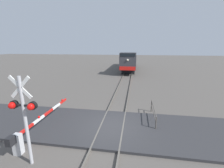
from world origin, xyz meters
TOP-DOWN VIEW (x-y plane):
  - ground_plane at (0.00, 0.00)m, footprint 160.00×160.00m
  - rail_track_left at (-0.72, 0.00)m, footprint 0.08×80.00m
  - rail_track_right at (0.72, 0.00)m, footprint 0.08×80.00m
  - road_surface at (0.00, 0.00)m, footprint 36.00×4.54m
  - locomotive at (0.00, 24.92)m, footprint 2.84×16.93m
  - crossing_signal at (-3.08, -3.51)m, footprint 1.18×0.33m
  - crossing_gate at (-4.09, -2.27)m, footprint 0.36×5.74m
  - guard_railing at (2.72, 1.55)m, footprint 0.08×2.94m

SIDE VIEW (x-z plane):
  - ground_plane at x=0.00m, z-range 0.00..0.00m
  - road_surface at x=0.00m, z-range 0.00..0.15m
  - rail_track_left at x=-0.72m, z-range 0.00..0.15m
  - rail_track_right at x=0.72m, z-range 0.00..0.15m
  - guard_railing at x=2.72m, z-range 0.15..1.10m
  - crossing_gate at x=-4.09m, z-range 0.14..1.31m
  - locomotive at x=0.00m, z-range 0.05..4.02m
  - crossing_signal at x=-3.08m, z-range 0.48..4.49m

